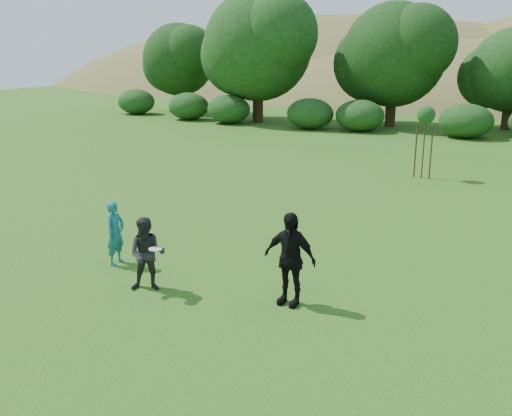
{
  "coord_description": "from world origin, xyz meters",
  "views": [
    {
      "loc": [
        6.57,
        -8.99,
        4.86
      ],
      "look_at": [
        0.0,
        3.0,
        1.1
      ],
      "focal_mm": 40.0,
      "sensor_mm": 36.0,
      "label": 1
    }
  ],
  "objects_px": {
    "player_black": "(290,259)",
    "sapling": "(426,117)",
    "player_grey": "(147,254)",
    "player_teal": "(115,233)"
  },
  "relations": [
    {
      "from": "player_teal",
      "to": "player_black",
      "type": "bearing_deg",
      "value": -95.9
    },
    {
      "from": "player_teal",
      "to": "player_grey",
      "type": "relative_size",
      "value": 0.97
    },
    {
      "from": "player_grey",
      "to": "sapling",
      "type": "height_order",
      "value": "sapling"
    },
    {
      "from": "player_grey",
      "to": "sapling",
      "type": "xyz_separation_m",
      "value": [
        2.47,
        13.93,
        1.63
      ]
    },
    {
      "from": "player_teal",
      "to": "player_black",
      "type": "height_order",
      "value": "player_black"
    },
    {
      "from": "player_black",
      "to": "sapling",
      "type": "xyz_separation_m",
      "value": [
        -0.43,
        13.13,
        1.47
      ]
    },
    {
      "from": "player_teal",
      "to": "sapling",
      "type": "distance_m",
      "value": 13.83
    },
    {
      "from": "player_black",
      "to": "player_teal",
      "type": "bearing_deg",
      "value": -178.04
    },
    {
      "from": "player_teal",
      "to": "player_grey",
      "type": "height_order",
      "value": "player_grey"
    },
    {
      "from": "player_teal",
      "to": "sapling",
      "type": "relative_size",
      "value": 0.54
    }
  ]
}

